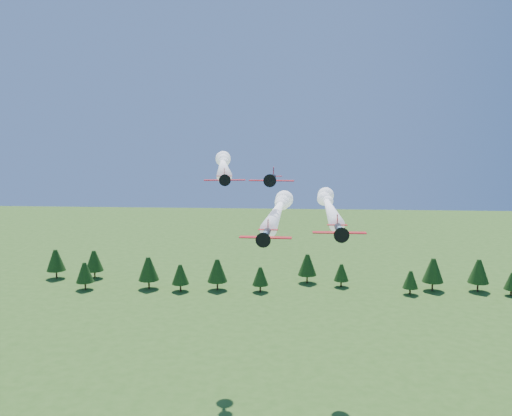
# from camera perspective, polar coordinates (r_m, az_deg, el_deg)

# --- Properties ---
(plane_lead) EXTENTS (7.47, 44.58, 3.70)m
(plane_lead) POSITION_cam_1_polar(r_m,az_deg,el_deg) (105.31, 2.24, -0.08)
(plane_lead) COLOR black
(plane_lead) RESTS_ON ground
(plane_left) EXTENTS (11.54, 52.42, 3.70)m
(plane_left) POSITION_cam_1_polar(r_m,az_deg,el_deg) (120.34, -3.33, 4.34)
(plane_left) COLOR black
(plane_left) RESTS_ON ground
(plane_right) EXTENTS (8.32, 47.72, 3.70)m
(plane_right) POSITION_cam_1_polar(r_m,az_deg,el_deg) (115.52, 7.27, 0.22)
(plane_right) COLOR black
(plane_right) RESTS_ON ground
(plane_slot) EXTENTS (7.68, 8.36, 2.71)m
(plane_slot) POSITION_cam_1_polar(r_m,az_deg,el_deg) (96.86, 1.59, 2.97)
(plane_slot) COLOR black
(plane_slot) RESTS_ON ground
(treeline) EXTENTS (170.35, 21.27, 11.58)m
(treeline) POSITION_cam_1_polar(r_m,az_deg,el_deg) (204.79, -0.04, -6.15)
(treeline) COLOR #382314
(treeline) RESTS_ON ground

